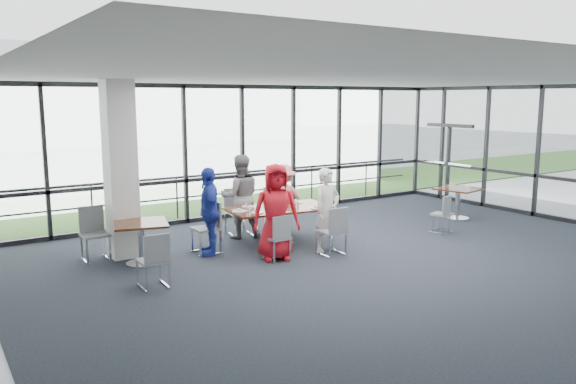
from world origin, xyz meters
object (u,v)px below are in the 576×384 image
main_table (280,213)px  chair_spare_r (442,214)px  chair_main_nl (277,238)px  diner_far_left (240,197)px  diner_near_left (276,212)px  side_table_right (458,192)px  chair_spare_lb (95,235)px  chair_main_end (206,229)px  chair_spare_la (153,261)px  structural_column (121,170)px  diner_far_right (283,199)px  diner_end (209,211)px  chair_main_fl (241,213)px  chair_main_fr (277,210)px  side_table_left (141,229)px  diner_near_right (327,210)px  chair_main_nr (331,231)px

main_table → chair_spare_r: chair_spare_r is taller
chair_main_nl → diner_far_left: bearing=79.1°
diner_near_left → side_table_right: bearing=26.0°
chair_spare_lb → diner_near_left: bearing=147.6°
chair_main_end → chair_spare_la: chair_main_end is taller
diner_near_left → chair_main_nl: diner_near_left is taller
structural_column → main_table: (2.84, -0.86, -0.97)m
diner_far_left → chair_spare_lb: diner_far_left is taller
diner_far_right → diner_end: bearing=27.9°
diner_end → chair_spare_lb: diner_end is taller
structural_column → diner_end: size_ratio=1.96×
diner_end → chair_main_fl: diner_end is taller
chair_spare_r → diner_end: bearing=149.5°
structural_column → chair_main_fr: 3.62m
side_table_left → diner_near_right: (3.24, -1.08, 0.15)m
diner_near_right → chair_spare_r: diner_near_right is taller
side_table_right → diner_far_left: bearing=166.7°
side_table_right → chair_spare_r: bearing=-151.9°
chair_main_fr → chair_spare_lb: 3.95m
chair_main_nr → chair_main_fr: 2.19m
structural_column → diner_end: 1.75m
chair_main_fr → diner_far_left: bearing=7.4°
structural_column → diner_near_right: size_ratio=2.02×
structural_column → chair_main_nl: (2.22, -1.75, -1.19)m
chair_spare_la → chair_spare_lb: size_ratio=0.90×
structural_column → chair_spare_r: bearing=-17.2°
structural_column → main_table: 3.12m
chair_main_nl → chair_spare_lb: 3.24m
main_table → diner_near_left: size_ratio=1.24×
diner_near_right → chair_main_nr: bearing=-115.1°
diner_far_left → chair_main_nl: bearing=101.2°
diner_far_left → chair_main_end: (-1.11, -0.70, -0.40)m
diner_far_left → chair_main_fl: (0.09, 0.15, -0.39)m
main_table → diner_far_right: bearing=59.5°
chair_main_fl → chair_spare_lb: chair_main_fl is taller
diner_far_right → chair_main_nl: 2.08m
chair_main_fr → chair_main_end: (-2.08, -0.81, 0.01)m
diner_far_left → diner_far_right: (0.96, -0.15, -0.12)m
chair_main_fl → chair_spare_lb: size_ratio=1.03×
diner_near_right → chair_main_nl: size_ratio=1.94×
main_table → chair_spare_r: bearing=-10.7°
structural_column → chair_spare_lb: (-0.51, 0.00, -1.13)m
diner_near_left → chair_main_fr: bearing=77.9°
main_table → chair_main_nr: (0.40, -1.15, -0.19)m
diner_far_right → structural_column: bearing=8.9°
diner_far_right → chair_spare_r: 3.44m
diner_far_left → chair_spare_r: (3.84, -2.01, -0.47)m
side_table_right → chair_main_nr: 4.57m
chair_main_nl → diner_end: bearing=126.7°
diner_end → chair_main_fl: size_ratio=1.69×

